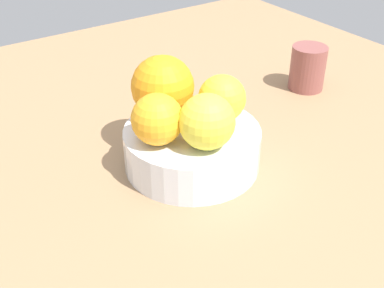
# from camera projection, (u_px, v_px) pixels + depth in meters

# --- Properties ---
(ground_plane) EXTENTS (1.10, 1.10, 0.02)m
(ground_plane) POSITION_uv_depth(u_px,v_px,m) (192.00, 171.00, 0.64)
(ground_plane) COLOR #997551
(fruit_bowl) EXTENTS (0.17, 0.17, 0.05)m
(fruit_bowl) POSITION_uv_depth(u_px,v_px,m) (192.00, 148.00, 0.62)
(fruit_bowl) COLOR silver
(fruit_bowl) RESTS_ON ground_plane
(orange_in_bowl_0) EXTENTS (0.07, 0.07, 0.07)m
(orange_in_bowl_0) POSITION_uv_depth(u_px,v_px,m) (207.00, 122.00, 0.55)
(orange_in_bowl_0) COLOR yellow
(orange_in_bowl_0) RESTS_ON fruit_bowl
(orange_in_bowl_1) EXTENTS (0.06, 0.06, 0.06)m
(orange_in_bowl_1) POSITION_uv_depth(u_px,v_px,m) (222.00, 99.00, 0.61)
(orange_in_bowl_1) COLOR yellow
(orange_in_bowl_1) RESTS_ON fruit_bowl
(orange_in_bowl_2) EXTENTS (0.08, 0.08, 0.08)m
(orange_in_bowl_2) POSITION_uv_depth(u_px,v_px,m) (163.00, 87.00, 0.61)
(orange_in_bowl_2) COLOR orange
(orange_in_bowl_2) RESTS_ON fruit_bowl
(orange_in_bowl_3) EXTENTS (0.06, 0.06, 0.06)m
(orange_in_bowl_3) POSITION_uv_depth(u_px,v_px,m) (157.00, 119.00, 0.56)
(orange_in_bowl_3) COLOR #F9A823
(orange_in_bowl_3) RESTS_ON fruit_bowl
(ceramic_cup) EXTENTS (0.06, 0.06, 0.07)m
(ceramic_cup) POSITION_uv_depth(u_px,v_px,m) (308.00, 68.00, 0.80)
(ceramic_cup) COLOR #8C4C47
(ceramic_cup) RESTS_ON ground_plane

